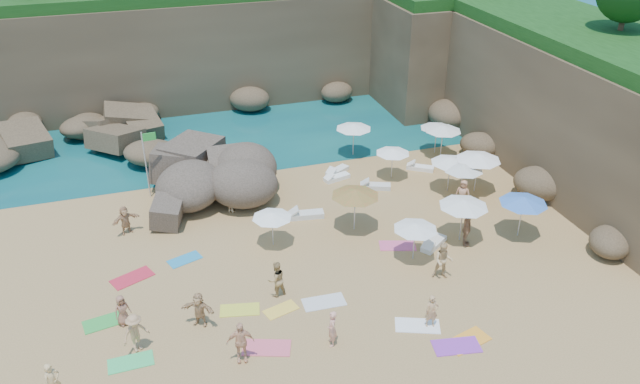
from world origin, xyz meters
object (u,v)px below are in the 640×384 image
object	(u,v)px
lounger_0	(306,215)
person_stand_3	(467,229)
parasol_0	(393,151)
person_stand_0	(53,382)
rock_outcrop	(190,198)
person_stand_4	(463,194)
person_stand_1	(276,279)
parasol_1	(354,126)
person_stand_2	(231,199)
flag_pole	(147,156)
person_stand_6	(332,329)
person_stand_5	(125,220)
parasol_2	(437,126)

from	to	relation	value
lounger_0	person_stand_3	size ratio (longest dim) A/B	1.03
parasol_0	lounger_0	world-z (taller)	parasol_0
parasol_0	person_stand_0	world-z (taller)	parasol_0
rock_outcrop	lounger_0	distance (m)	7.04
person_stand_3	person_stand_4	bearing A→B (deg)	0.40
person_stand_1	parasol_1	bearing A→B (deg)	-137.36
parasol_0	person_stand_2	size ratio (longest dim) A/B	1.30
person_stand_1	rock_outcrop	bearing A→B (deg)	-89.73
parasol_0	person_stand_4	xyz separation A→B (m)	(2.34, -4.47, -0.97)
flag_pole	parasol_0	world-z (taller)	flag_pole
lounger_0	person_stand_1	size ratio (longest dim) A/B	1.12
parasol_1	person_stand_4	distance (m)	9.03
rock_outcrop	person_stand_4	world-z (taller)	person_stand_4
lounger_0	person_stand_6	bearing A→B (deg)	-92.28
rock_outcrop	person_stand_1	distance (m)	10.49
person_stand_4	parasol_1	bearing A→B (deg)	156.51
parasol_0	person_stand_5	xyz separation A→B (m)	(-15.74, -1.55, -1.01)
person_stand_0	person_stand_4	bearing A→B (deg)	-13.00
person_stand_3	person_stand_6	bearing A→B (deg)	145.57
person_stand_4	rock_outcrop	bearing A→B (deg)	-157.25
parasol_1	parasol_2	distance (m)	5.45
person_stand_3	person_stand_5	bearing A→B (deg)	95.37
rock_outcrop	flag_pole	bearing A→B (deg)	155.05
person_stand_1	person_stand_3	distance (m)	10.19
person_stand_0	person_stand_6	bearing A→B (deg)	-35.81
flag_pole	person_stand_0	world-z (taller)	flag_pole
rock_outcrop	parasol_1	world-z (taller)	parasol_1
flag_pole	lounger_0	distance (m)	9.57
parasol_0	person_stand_6	xyz separation A→B (m)	(-8.21, -12.80, -0.99)
parasol_2	person_stand_3	size ratio (longest dim) A/B	1.16
person_stand_0	person_stand_1	size ratio (longest dim) A/B	0.93
person_stand_2	person_stand_5	world-z (taller)	person_stand_2
person_stand_6	person_stand_1	bearing A→B (deg)	-149.72
parasol_2	person_stand_5	distance (m)	20.36
person_stand_3	person_stand_0	bearing A→B (deg)	129.70
person_stand_4	person_stand_6	distance (m)	13.44
parasol_0	person_stand_3	world-z (taller)	parasol_0
parasol_2	person_stand_4	bearing A→B (deg)	-104.95
rock_outcrop	parasol_2	size ratio (longest dim) A/B	3.48
flag_pole	parasol_0	size ratio (longest dim) A/B	1.95
parasol_2	person_stand_3	world-z (taller)	parasol_2
rock_outcrop	person_stand_4	distance (m)	15.52
person_stand_4	person_stand_5	size ratio (longest dim) A/B	1.05
rock_outcrop	person_stand_4	xyz separation A→B (m)	(14.45, -5.60, 0.83)
person_stand_2	person_stand_0	bearing A→B (deg)	99.86
parasol_2	parasol_0	bearing A→B (deg)	-149.74
lounger_0	person_stand_6	xyz separation A→B (m)	(-1.86, -9.88, 0.67)
parasol_1	person_stand_6	size ratio (longest dim) A/B	1.43
lounger_0	person_stand_0	size ratio (longest dim) A/B	1.21
parasol_1	person_stand_6	xyz separation A→B (m)	(-7.11, -16.60, -1.21)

